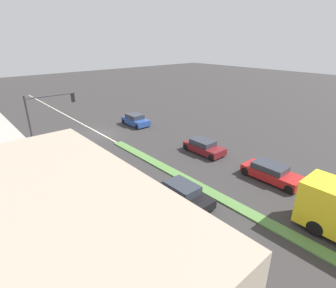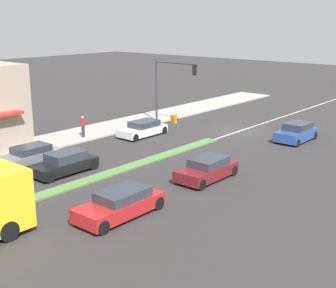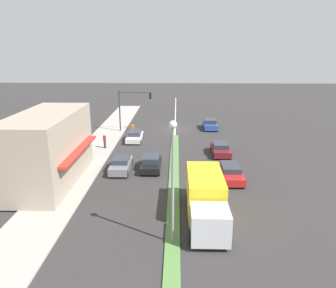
{
  "view_description": "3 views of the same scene",
  "coord_description": "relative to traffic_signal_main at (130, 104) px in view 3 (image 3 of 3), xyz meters",
  "views": [
    {
      "loc": [
        12.79,
        26.96,
        10.22
      ],
      "look_at": [
        -0.76,
        11.26,
        1.9
      ],
      "focal_mm": 28.0,
      "sensor_mm": 36.0,
      "label": 1
    },
    {
      "loc": [
        -19.95,
        32.72,
        9.01
      ],
      "look_at": [
        -1.56,
        11.08,
        1.41
      ],
      "focal_mm": 50.0,
      "sensor_mm": 36.0,
      "label": 2
    },
    {
      "loc": [
        -0.18,
        45.69,
        11.23
      ],
      "look_at": [
        0.67,
        13.58,
        1.71
      ],
      "focal_mm": 35.0,
      "sensor_mm": 36.0,
      "label": 3
    }
  ],
  "objects": [
    {
      "name": "van_white",
      "position": [
        -1.12,
        4.51,
        -3.32
      ],
      "size": [
        1.82,
        4.13,
        1.21
      ],
      "color": "silver",
      "rests_on": "ground"
    },
    {
      "name": "building_corner_store",
      "position": [
        4.47,
        17.76,
        -0.82
      ],
      "size": [
        5.29,
        10.9,
        5.91
      ],
      "color": "tan",
      "rests_on": "sidewalk_right"
    },
    {
      "name": "lane_marking_center",
      "position": [
        -6.12,
        -1.94,
        -3.9
      ],
      "size": [
        0.16,
        60.0,
        0.01
      ],
      "primitive_type": "cube",
      "color": "beige",
      "rests_on": "ground"
    },
    {
      "name": "delivery_truck",
      "position": [
        -8.32,
        23.61,
        -2.43
      ],
      "size": [
        2.44,
        7.5,
        2.87
      ],
      "color": "silver",
      "rests_on": "ground"
    },
    {
      "name": "sedan_maroon",
      "position": [
        -11.12,
        9.69,
        -3.29
      ],
      "size": [
        1.85,
        4.02,
        1.27
      ],
      "color": "maroon",
      "rests_on": "ground"
    },
    {
      "name": "hatchback_red",
      "position": [
        -11.12,
        16.65,
        -3.28
      ],
      "size": [
        1.86,
        4.48,
        1.28
      ],
      "color": "#AD1E1E",
      "rests_on": "ground"
    },
    {
      "name": "suv_grey",
      "position": [
        -1.12,
        14.91,
        -3.26
      ],
      "size": [
        1.74,
        4.02,
        1.31
      ],
      "color": "slate",
      "rests_on": "ground"
    },
    {
      "name": "coupe_blue",
      "position": [
        -11.12,
        -1.92,
        -3.24
      ],
      "size": [
        1.89,
        3.82,
        1.4
      ],
      "color": "#284793",
      "rests_on": "ground"
    },
    {
      "name": "street_lamp",
      "position": [
        -6.12,
        26.66,
        0.88
      ],
      "size": [
        0.44,
        0.44,
        7.37
      ],
      "color": "gray",
      "rests_on": "median_strip"
    },
    {
      "name": "ground_plane",
      "position": [
        -6.12,
        16.06,
        -3.9
      ],
      "size": [
        160.0,
        160.0,
        0.0
      ],
      "primitive_type": "plane",
      "color": "#333030"
    },
    {
      "name": "traffic_signal_main",
      "position": [
        0.0,
        0.0,
        0.0
      ],
      "size": [
        4.59,
        0.34,
        5.6
      ],
      "color": "#333338",
      "rests_on": "sidewalk_right"
    },
    {
      "name": "median_strip",
      "position": [
        -6.12,
        25.06,
        -3.85
      ],
      "size": [
        0.9,
        46.0,
        0.1
      ],
      "primitive_type": "cube",
      "color": "#568442",
      "rests_on": "ground"
    },
    {
      "name": "suv_black",
      "position": [
        -3.92,
        14.35,
        -3.28
      ],
      "size": [
        1.8,
        4.07,
        1.29
      ],
      "color": "black",
      "rests_on": "ground"
    },
    {
      "name": "warning_aframe_sign",
      "position": [
        -0.19,
        -0.48,
        -3.47
      ],
      "size": [
        0.45,
        0.53,
        0.84
      ],
      "color": "orange",
      "rests_on": "ground"
    },
    {
      "name": "sidewalk_right",
      "position": [
        2.88,
        16.56,
        -3.84
      ],
      "size": [
        4.0,
        73.0,
        0.12
      ],
      "primitive_type": "cube",
      "color": "#A8A399",
      "rests_on": "ground"
    },
    {
      "name": "pedestrian",
      "position": [
        1.86,
        8.11,
        -2.91
      ],
      "size": [
        0.34,
        0.34,
        1.65
      ],
      "color": "#282D42",
      "rests_on": "sidewalk_right"
    }
  ]
}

